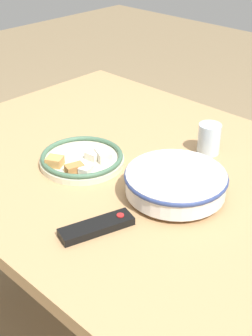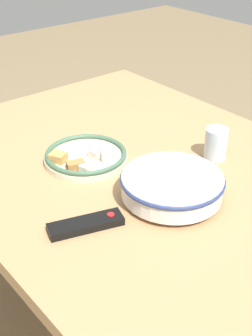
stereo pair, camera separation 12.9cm
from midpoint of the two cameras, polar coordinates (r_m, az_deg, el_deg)
name	(u,v)px [view 2 (the right image)]	position (r m, az deg, el deg)	size (l,w,h in m)	color
ground_plane	(130,324)	(1.85, 2.61, -18.52)	(8.00, 8.00, 0.00)	#7F6B4C
dining_table	(131,182)	(1.43, 3.20, -1.78)	(1.30, 1.01, 0.71)	tan
noodle_bowl	(172,185)	(1.22, 8.67, -2.20)	(0.27, 0.27, 0.07)	silver
food_plate	(86,157)	(1.38, -2.24, 1.33)	(0.25, 0.25, 0.05)	beige
tv_remote	(86,224)	(1.12, -1.61, -6.98)	(0.10, 0.19, 0.02)	black
drinking_glass	(216,143)	(1.43, 13.48, 2.86)	(0.07, 0.07, 0.09)	silver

